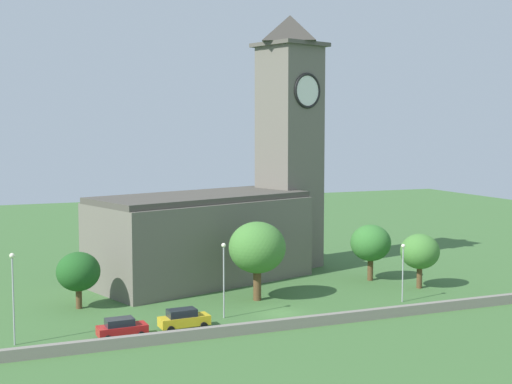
{
  "coord_description": "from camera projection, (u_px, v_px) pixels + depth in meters",
  "views": [
    {
      "loc": [
        -28.68,
        -64.2,
        18.52
      ],
      "look_at": [
        0.2,
        6.93,
        11.54
      ],
      "focal_mm": 50.49,
      "sensor_mm": 36.0,
      "label": 1
    }
  ],
  "objects": [
    {
      "name": "quay_barrier",
      "position": [
        304.0,
        322.0,
        66.59
      ],
      "size": [
        59.98,
        0.7,
        0.99
      ],
      "primitive_type": "cube",
      "color": "gray",
      "rests_on": "ground"
    },
    {
      "name": "church",
      "position": [
        230.0,
        206.0,
        88.91
      ],
      "size": [
        32.61,
        19.31,
        32.93
      ],
      "color": "#666056",
      "rests_on": "ground"
    },
    {
      "name": "ground_plane",
      "position": [
        229.0,
        283.0,
        85.51
      ],
      "size": [
        200.0,
        200.0,
        0.0
      ],
      "primitive_type": "plane",
      "color": "#3D6633"
    },
    {
      "name": "car_red",
      "position": [
        122.0,
        328.0,
        63.13
      ],
      "size": [
        4.4,
        2.23,
        1.78
      ],
      "color": "red",
      "rests_on": "ground"
    },
    {
      "name": "tree_churchyard",
      "position": [
        78.0,
        272.0,
        73.14
      ],
      "size": [
        4.44,
        4.44,
        5.83
      ],
      "color": "brown",
      "rests_on": "ground"
    },
    {
      "name": "streetlamp_west_mid",
      "position": [
        224.0,
        268.0,
        69.38
      ],
      "size": [
        0.44,
        0.44,
        7.37
      ],
      "color": "#9EA0A5",
      "rests_on": "ground"
    },
    {
      "name": "tree_riverside_east",
      "position": [
        420.0,
        252.0,
        82.39
      ],
      "size": [
        4.49,
        4.49,
        6.3
      ],
      "color": "brown",
      "rests_on": "ground"
    },
    {
      "name": "streetlamp_west_end",
      "position": [
        13.0,
        285.0,
        60.7
      ],
      "size": [
        0.44,
        0.44,
        7.93
      ],
      "color": "#9EA0A5",
      "rests_on": "ground"
    },
    {
      "name": "car_yellow",
      "position": [
        184.0,
        319.0,
        65.9
      ],
      "size": [
        4.72,
        2.23,
        1.89
      ],
      "color": "gold",
      "rests_on": "ground"
    },
    {
      "name": "streetlamp_central",
      "position": [
        403.0,
        263.0,
        75.89
      ],
      "size": [
        0.44,
        0.44,
        6.22
      ],
      "color": "#9EA0A5",
      "rests_on": "ground"
    },
    {
      "name": "tree_by_tower",
      "position": [
        371.0,
        243.0,
        86.57
      ],
      "size": [
        4.88,
        4.88,
        6.78
      ],
      "color": "brown",
      "rests_on": "ground"
    },
    {
      "name": "tree_riverside_west",
      "position": [
        257.0,
        248.0,
        76.5
      ],
      "size": [
        6.11,
        6.11,
        8.47
      ],
      "color": "brown",
      "rests_on": "ground"
    }
  ]
}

